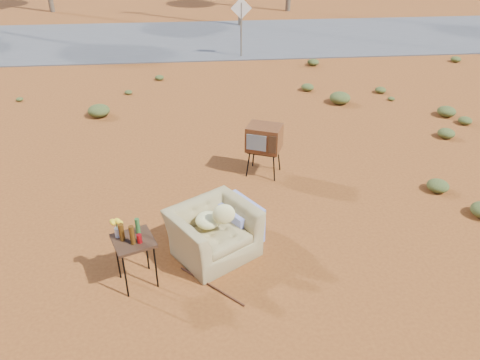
{
  "coord_description": "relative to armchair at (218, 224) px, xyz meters",
  "views": [
    {
      "loc": [
        -0.3,
        -5.9,
        5.01
      ],
      "look_at": [
        0.4,
        1.26,
        0.8
      ],
      "focal_mm": 35.0,
      "sensor_mm": 36.0,
      "label": 1
    }
  ],
  "objects": [
    {
      "name": "ground",
      "position": [
        0.04,
        -0.35,
        -0.53
      ],
      "size": [
        140.0,
        140.0,
        0.0
      ],
      "primitive_type": "plane",
      "color": "brown",
      "rests_on": "ground"
    },
    {
      "name": "highway",
      "position": [
        0.04,
        14.65,
        -0.51
      ],
      "size": [
        140.0,
        7.0,
        0.04
      ],
      "primitive_type": "cube",
      "color": "#565659",
      "rests_on": "ground"
    },
    {
      "name": "armchair",
      "position": [
        0.0,
        0.0,
        0.0
      ],
      "size": [
        1.66,
        1.62,
        1.13
      ],
      "rotation": [
        0.0,
        0.0,
        0.57
      ],
      "color": "#9A8754",
      "rests_on": "ground"
    },
    {
      "name": "tv_unit",
      "position": [
        1.11,
        2.52,
        0.3
      ],
      "size": [
        0.85,
        0.78,
        1.12
      ],
      "rotation": [
        0.0,
        0.0,
        -0.4
      ],
      "color": "black",
      "rests_on": "ground"
    },
    {
      "name": "side_table",
      "position": [
        -1.32,
        -0.66,
        0.32
      ],
      "size": [
        0.74,
        0.74,
        1.14
      ],
      "rotation": [
        0.0,
        0.0,
        0.37
      ],
      "color": "#3A2515",
      "rests_on": "ground"
    },
    {
      "name": "rusty_bar",
      "position": [
        -0.17,
        -0.89,
        -0.51
      ],
      "size": [
        0.94,
        0.94,
        0.03
      ],
      "primitive_type": "cylinder",
      "rotation": [
        0.0,
        1.57,
        -0.78
      ],
      "color": "#532C16",
      "rests_on": "ground"
    },
    {
      "name": "road_sign",
      "position": [
        1.54,
        11.65,
        0.98
      ],
      "size": [
        0.78,
        0.06,
        2.19
      ],
      "color": "brown",
      "rests_on": "ground"
    },
    {
      "name": "scrub_patch",
      "position": [
        -0.78,
        4.06,
        -0.39
      ],
      "size": [
        17.49,
        8.07,
        0.33
      ],
      "color": "#4E5826",
      "rests_on": "ground"
    }
  ]
}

